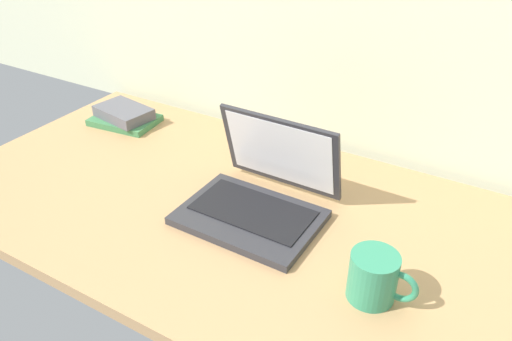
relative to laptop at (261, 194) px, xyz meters
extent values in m
cube|color=tan|center=(0.00, -0.02, -0.06)|extent=(1.60, 0.76, 0.03)
cube|color=#2D2D33|center=(0.00, -0.05, -0.04)|extent=(0.31, 0.22, 0.02)
cube|color=black|center=(0.00, -0.03, -0.03)|extent=(0.27, 0.14, 0.00)
cube|color=#2D2D33|center=(0.00, 0.09, 0.07)|extent=(0.30, 0.06, 0.20)
cube|color=white|center=(0.00, 0.08, 0.07)|extent=(0.27, 0.05, 0.17)
cylinder|color=#338C66|center=(0.31, -0.13, 0.00)|extent=(0.09, 0.09, 0.10)
torus|color=#338C66|center=(0.36, -0.13, 0.00)|extent=(0.07, 0.01, 0.07)
cube|color=#3F7F4C|center=(-0.60, 0.19, -0.04)|extent=(0.21, 0.15, 0.02)
cube|color=#595960|center=(-0.60, 0.19, -0.01)|extent=(0.19, 0.14, 0.03)
camera|label=1|loc=(0.47, -0.82, 0.65)|focal=34.87mm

